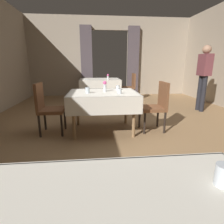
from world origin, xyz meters
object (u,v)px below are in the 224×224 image
chair_mid_right (157,104)px  glass_mid_d (119,91)px  dining_table_mid (103,97)px  chair_mid_left (47,106)px  glass_mid_c (88,90)px  flower_vase_far (108,77)px  dining_table_far (100,81)px  plate_far_b (87,79)px  chair_far_right (130,85)px  glass_mid_b (118,88)px  flower_vase_mid (105,86)px  person_waiter_by_doorway (204,73)px

chair_mid_right → glass_mid_d: size_ratio=10.50×
dining_table_mid → chair_mid_left: 1.03m
glass_mid_c → flower_vase_far: bearing=78.3°
dining_table_far → flower_vase_far: 0.40m
chair_mid_left → plate_far_b: 2.84m
dining_table_mid → chair_far_right: 3.19m
chair_mid_right → glass_mid_d: chair_mid_right is taller
glass_mid_b → flower_vase_far: 2.50m
flower_vase_mid → flower_vase_far: bearing=84.2°
dining_table_mid → flower_vase_far: 2.74m
glass_mid_d → plate_far_b: 3.03m
glass_mid_b → person_waiter_by_doorway: (2.42, 1.06, 0.23)m
flower_vase_far → person_waiter_by_doorway: size_ratio=0.10×
chair_mid_left → plate_far_b: bearing=77.1°
dining_table_far → chair_mid_right: chair_mid_right is taller
plate_far_b → person_waiter_by_doorway: size_ratio=0.12×
glass_mid_d → flower_vase_far: flower_vase_far is taller
dining_table_mid → glass_mid_c: 0.34m
glass_mid_b → dining_table_far: bearing=95.3°
dining_table_mid → flower_vase_mid: flower_vase_mid is taller
chair_mid_right → chair_mid_left: (-2.03, 0.03, 0.00)m
dining_table_far → chair_mid_left: 3.20m
chair_far_right → person_waiter_by_doorway: bearing=-46.6°
dining_table_mid → dining_table_far: size_ratio=0.93×
dining_table_mid → glass_mid_b: 0.40m
chair_mid_left → dining_table_mid: bearing=2.4°
plate_far_b → person_waiter_by_doorway: person_waiter_by_doorway is taller
glass_mid_d → person_waiter_by_doorway: (2.46, 1.51, 0.23)m
dining_table_far → plate_far_b: (-0.44, -0.25, 0.09)m
glass_mid_d → dining_table_far: bearing=94.0°
chair_far_right → plate_far_b: bearing=-170.2°
dining_table_mid → dining_table_far: same height
flower_vase_mid → glass_mid_c: 0.37m
chair_mid_left → chair_far_right: bearing=54.8°
dining_table_mid → chair_mid_left: (-1.02, -0.04, -0.13)m
glass_mid_d → person_waiter_by_doorway: bearing=31.6°
dining_table_far → flower_vase_mid: bearing=-90.2°
dining_table_far → glass_mid_b: glass_mid_b is taller
dining_table_mid → glass_mid_c: glass_mid_c is taller
dining_table_far → person_waiter_by_doorway: (2.68, -1.69, 0.36)m
dining_table_far → plate_far_b: plate_far_b is taller
chair_far_right → glass_mid_d: 3.34m
chair_mid_left → flower_vase_far: chair_mid_left is taller
person_waiter_by_doorway → chair_mid_right: bearing=-141.9°
chair_mid_left → flower_vase_mid: 1.12m
dining_table_far → chair_far_right: (1.07, 0.01, -0.15)m
glass_mid_b → chair_far_right: bearing=73.7°
flower_vase_far → chair_mid_left: bearing=-115.7°
chair_mid_left → glass_mid_c: bearing=-6.0°
glass_mid_c → flower_vase_far: 2.90m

